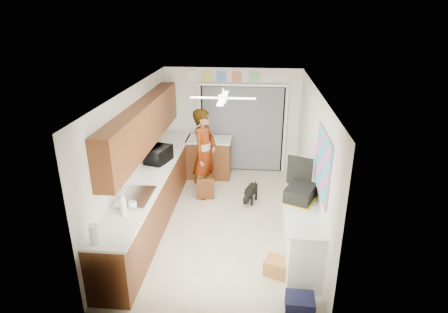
{
  "coord_description": "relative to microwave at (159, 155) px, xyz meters",
  "views": [
    {
      "loc": [
        0.61,
        -6.16,
        3.78
      ],
      "look_at": [
        0.0,
        0.4,
        1.15
      ],
      "focal_mm": 30.0,
      "sensor_mm": 36.0,
      "label": 1
    }
  ],
  "objects": [
    {
      "name": "header_frame_4",
      "position": [
        2.2,
        1.95,
        1.21
      ],
      "size": [
        0.22,
        0.02,
        0.22
      ],
      "primitive_type": "cube",
      "color": "silver",
      "rests_on": "wall_back"
    },
    {
      "name": "wall_front",
      "position": [
        1.3,
        -3.02,
        0.16
      ],
      "size": [
        3.2,
        0.0,
        3.2
      ],
      "primitive_type": "plane",
      "rotation": [
        -1.57,
        0.0,
        0.0
      ],
      "color": "silver",
      "rests_on": "ground"
    },
    {
      "name": "suitcase_rim",
      "position": [
        2.62,
        -1.32,
        -0.15
      ],
      "size": [
        0.63,
        0.71,
        0.02
      ],
      "primitive_type": "cube",
      "rotation": [
        0.0,
        0.0,
        -0.4
      ],
      "color": "yellow",
      "rests_on": "suitcase"
    },
    {
      "name": "cardboard_box",
      "position": [
        2.3,
        -1.99,
        -0.97
      ],
      "size": [
        0.47,
        0.42,
        0.25
      ],
      "primitive_type": "cube",
      "rotation": [
        0.0,
        0.0,
        -0.35
      ],
      "color": "olive",
      "rests_on": "floor"
    },
    {
      "name": "cup",
      "position": [
        0.06,
        -1.82,
        -0.1
      ],
      "size": [
        0.17,
        0.17,
        0.1
      ],
      "primitive_type": "imported",
      "rotation": [
        0.0,
        0.0,
        -0.38
      ],
      "color": "white",
      "rests_on": "left_countertop"
    },
    {
      "name": "ceiling_fan",
      "position": [
        1.3,
        -0.32,
        1.23
      ],
      "size": [
        1.14,
        1.14,
        0.24
      ],
      "primitive_type": "cube",
      "color": "white",
      "rests_on": "ceiling"
    },
    {
      "name": "door_trim_right",
      "position": [
        2.57,
        1.92,
        -0.04
      ],
      "size": [
        0.06,
        0.04,
        2.1
      ],
      "primitive_type": "cube",
      "color": "white",
      "rests_on": "wall_back"
    },
    {
      "name": "suitcase_lid",
      "position": [
        2.62,
        -1.03,
        0.21
      ],
      "size": [
        0.4,
        0.19,
        0.5
      ],
      "primitive_type": "cube",
      "rotation": [
        0.0,
        0.0,
        -0.4
      ],
      "color": "black",
      "rests_on": "suitcase"
    },
    {
      "name": "soap_bottle",
      "position": [
        -0.05,
        -1.92,
        -0.0
      ],
      "size": [
        0.15,
        0.15,
        0.3
      ],
      "primitive_type": "imported",
      "rotation": [
        0.0,
        0.0,
        -0.37
      ],
      "color": "silver",
      "rests_on": "left_countertop"
    },
    {
      "name": "door_trim_head",
      "position": [
        1.55,
        1.92,
        1.03
      ],
      "size": [
        2.1,
        0.04,
        0.06
      ],
      "primitive_type": "cube",
      "color": "white",
      "rests_on": "wall_back"
    },
    {
      "name": "header_frame_1",
      "position": [
        1.05,
        1.95,
        1.21
      ],
      "size": [
        0.22,
        0.02,
        0.22
      ],
      "primitive_type": "cube",
      "color": "#4E7CD0",
      "rests_on": "wall_back"
    },
    {
      "name": "back_opening_recess",
      "position": [
        1.55,
        1.95,
        -0.04
      ],
      "size": [
        2.0,
        0.06,
        2.1
      ],
      "primitive_type": "cube",
      "color": "black",
      "rests_on": "wall_back"
    },
    {
      "name": "header_frame_2",
      "position": [
        1.4,
        1.95,
        1.21
      ],
      "size": [
        0.22,
        0.02,
        0.22
      ],
      "primitive_type": "cube",
      "color": "#C36249",
      "rests_on": "wall_back"
    },
    {
      "name": "navy_crate",
      "position": [
        2.55,
        -2.72,
        -0.98
      ],
      "size": [
        0.39,
        0.33,
        0.23
      ],
      "primitive_type": "cube",
      "rotation": [
        0.0,
        0.0,
        -0.03
      ],
      "color": "#151735",
      "rests_on": "floor"
    },
    {
      "name": "floor",
      "position": [
        1.3,
        -0.52,
        -1.09
      ],
      "size": [
        5.0,
        5.0,
        0.0
      ],
      "primitive_type": "plane",
      "color": "#BFAF9A",
      "rests_on": "ground"
    },
    {
      "name": "header_frame_3",
      "position": [
        1.8,
        1.95,
        1.21
      ],
      "size": [
        0.22,
        0.02,
        0.22
      ],
      "primitive_type": "cube",
      "color": "#6AB971",
      "rests_on": "wall_back"
    },
    {
      "name": "right_counter_base",
      "position": [
        2.65,
        -1.72,
        -0.64
      ],
      "size": [
        0.5,
        1.4,
        0.9
      ],
      "primitive_type": "cube",
      "color": "white",
      "rests_on": "floor"
    },
    {
      "name": "upper_cabinets",
      "position": [
        -0.14,
        -0.32,
        0.71
      ],
      "size": [
        0.32,
        4.0,
        0.8
      ],
      "primitive_type": "cube",
      "color": "brown",
      "rests_on": "wall_left"
    },
    {
      "name": "faucet",
      "position": [
        -0.18,
        -1.52,
        -0.04
      ],
      "size": [
        0.03,
        0.03,
        0.22
      ],
      "primitive_type": "cylinder",
      "color": "silver",
      "rests_on": "left_countertop"
    },
    {
      "name": "route66_sign",
      "position": [
        0.35,
        1.95,
        1.21
      ],
      "size": [
        0.22,
        0.02,
        0.26
      ],
      "primitive_type": "cube",
      "color": "silver",
      "rests_on": "wall_back"
    },
    {
      "name": "left_base_cabinets",
      "position": [
        0.0,
        -0.52,
        -0.64
      ],
      "size": [
        0.6,
        4.8,
        0.9
      ],
      "primitive_type": "cube",
      "color": "brown",
      "rests_on": "floor"
    },
    {
      "name": "door_trim_left",
      "position": [
        0.53,
        1.92,
        -0.04
      ],
      "size": [
        0.06,
        0.04,
        2.1
      ],
      "primitive_type": "cube",
      "color": "white",
      "rests_on": "wall_back"
    },
    {
      "name": "microwave",
      "position": [
        0.0,
        0.0,
        0.0
      ],
      "size": [
        0.5,
        0.63,
        0.31
      ],
      "primitive_type": "imported",
      "rotation": [
        0.0,
        0.0,
        1.31
      ],
      "color": "black",
      "rests_on": "left_countertop"
    },
    {
      "name": "left_countertop",
      "position": [
        0.01,
        -0.52,
        -0.17
      ],
      "size": [
        0.62,
        4.8,
        0.04
      ],
      "primitive_type": "cube",
      "color": "white",
      "rests_on": "left_base_cabinets"
    },
    {
      "name": "man",
      "position": [
        0.84,
        0.47,
        -0.14
      ],
      "size": [
        0.66,
        0.81,
        1.91
      ],
      "primitive_type": "imported",
      "rotation": [
        0.0,
        0.0,
        1.24
      ],
      "color": "white",
      "rests_on": "floor"
    },
    {
      "name": "wall_back",
      "position": [
        1.3,
        1.98,
        0.16
      ],
      "size": [
        3.2,
        0.0,
        3.2
      ],
      "primitive_type": "plane",
      "rotation": [
        1.57,
        0.0,
        0.0
      ],
      "color": "silver",
      "rests_on": "ground"
    },
    {
      "name": "suitcase",
      "position": [
        2.62,
        -1.32,
        -0.04
      ],
      "size": [
        0.57,
        0.64,
        0.23
      ],
      "primitive_type": "cube",
      "rotation": [
        0.0,
        0.0,
        -0.4
      ],
      "color": "black",
      "rests_on": "right_counter_top"
    },
    {
      "name": "ceiling",
      "position": [
        1.3,
        -0.52,
        1.41
      ],
      "size": [
        5.0,
        5.0,
        0.0
      ],
      "primitive_type": "plane",
      "rotation": [
        3.14,
        0.0,
        0.0
      ],
      "color": "white",
      "rests_on": "ground"
    },
    {
      "name": "wall_right",
      "position": [
        2.9,
        -0.52,
        0.16
      ],
      "size": [
        0.0,
        5.0,
        5.0
      ],
      "primitive_type": "plane",
      "rotation": [
        1.57,
        0.0,
        -1.57
      ],
      "color": "silver",
      "rests_on": "ground"
    },
    {
      "name": "right_counter_top",
      "position": [
        2.64,
        -1.72,
        -0.17
      ],
      "size": [
        0.54,
        1.44,
        0.04
      ],
      "primitive_type": "cube",
      "color": "white",
      "rests_on": "right_counter_base"
    },
    {
      "name": "curtain_panel",
      "position": [
        1.55,
        1.91,
        -0.04
      ],
      "size": [
        1.9,
        0.03,
        2.05
      ],
      "primitive_type": "cube",
      "color": "slate",
      "rests_on": "wall_back"
    },
    {
      "name": "dog",
      "position": [
        1.84,
        0.26,
        -0.89
      ],
      "size": [
        0.38,
        0.56,
        0.41
      ],
      "primitive_type": "cube",
      "rotation": [
        0.0,
        0.0,
        -0.34
      ],
      "color": "black",
      "rests_on": "floor"
    },
    {
      "name": "jar_b",
      "position": [
        0.01,
        -2.06,
        -0.1
      ],
      "size": [
        0.09,
        0.09,
        0.11
      ],
      "primitive_type": "cylinder",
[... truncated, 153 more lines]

